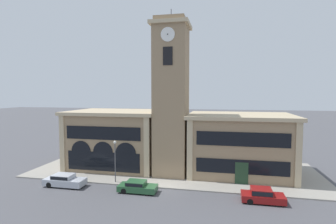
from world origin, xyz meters
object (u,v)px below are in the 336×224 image
parked_car_far (262,195)px  fire_hydrant (257,190)px  parked_car_mid (137,186)px  parked_car_near (64,180)px  street_lamp (115,154)px

parked_car_far → fire_hydrant: (-0.20, 1.90, -0.16)m
parked_car_far → fire_hydrant: 1.91m
fire_hydrant → parked_car_mid: bearing=-171.6°
parked_car_far → parked_car_near: bearing=180.0°
parked_car_far → fire_hydrant: size_ratio=4.77×
fire_hydrant → parked_car_near: bearing=-175.0°
parked_car_near → parked_car_far: (21.88, -0.00, -0.01)m
parked_car_mid → street_lamp: (-3.50, 2.24, 2.84)m
parked_car_near → parked_car_far: 21.88m
parked_car_mid → fire_hydrant: bearing=8.4°
parked_car_mid → parked_car_far: 13.00m
parked_car_mid → street_lamp: size_ratio=0.84×
parked_car_near → street_lamp: (5.38, 2.24, 2.76)m
parked_car_mid → parked_car_near: bearing=180.0°
parked_car_mid → fire_hydrant: parked_car_mid is taller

